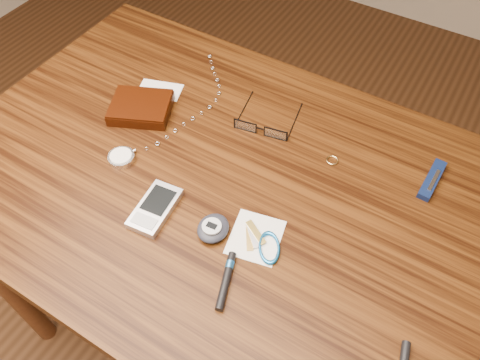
# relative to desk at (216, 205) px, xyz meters

# --- Properties ---
(ground) EXTENTS (3.80, 3.80, 0.00)m
(ground) POSITION_rel_desk_xyz_m (0.00, 0.00, -0.65)
(ground) COLOR #472814
(ground) RESTS_ON ground
(desk) EXTENTS (1.00, 0.70, 0.75)m
(desk) POSITION_rel_desk_xyz_m (0.00, 0.00, 0.00)
(desk) COLOR #361B08
(desk) RESTS_ON ground
(wallet_and_card) EXTENTS (0.15, 0.18, 0.03)m
(wallet_and_card) POSITION_rel_desk_xyz_m (-0.21, 0.06, 0.11)
(wallet_and_card) COLOR black
(wallet_and_card) RESTS_ON desk
(eyeglasses) EXTENTS (0.13, 0.13, 0.02)m
(eyeglasses) POSITION_rel_desk_xyz_m (0.02, 0.14, 0.11)
(eyeglasses) COLOR black
(eyeglasses) RESTS_ON desk
(gold_ring) EXTENTS (0.03, 0.03, 0.00)m
(gold_ring) POSITION_rel_desk_xyz_m (0.17, 0.14, 0.10)
(gold_ring) COLOR #D9B169
(gold_ring) RESTS_ON desk
(pocket_watch) EXTENTS (0.10, 0.37, 0.02)m
(pocket_watch) POSITION_rel_desk_xyz_m (-0.16, -0.05, 0.11)
(pocket_watch) COLOR silver
(pocket_watch) RESTS_ON desk
(pda_phone) EXTENTS (0.07, 0.11, 0.02)m
(pda_phone) POSITION_rel_desk_xyz_m (-0.04, -0.12, 0.11)
(pda_phone) COLOR #B9B8BD
(pda_phone) RESTS_ON desk
(pedometer) EXTENTS (0.06, 0.06, 0.02)m
(pedometer) POSITION_rel_desk_xyz_m (0.07, -0.11, 0.11)
(pedometer) COLOR #1F212B
(pedometer) RESTS_ON desk
(notepad_keys) EXTENTS (0.11, 0.11, 0.01)m
(notepad_keys) POSITION_rel_desk_xyz_m (0.15, -0.08, 0.11)
(notepad_keys) COLOR silver
(notepad_keys) RESTS_ON desk
(pocket_knife) EXTENTS (0.03, 0.10, 0.01)m
(pocket_knife) POSITION_rel_desk_xyz_m (0.35, 0.19, 0.11)
(pocket_knife) COLOR #0A1732
(pocket_knife) RESTS_ON desk
(black_blue_pen) EXTENTS (0.04, 0.10, 0.01)m
(black_blue_pen) POSITION_rel_desk_xyz_m (0.14, -0.17, 0.11)
(black_blue_pen) COLOR black
(black_blue_pen) RESTS_ON desk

